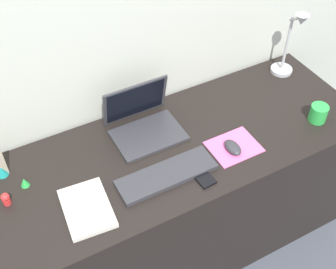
% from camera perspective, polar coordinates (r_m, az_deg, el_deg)
% --- Properties ---
extents(ground_plane, '(6.00, 6.00, 0.00)m').
position_cam_1_polar(ground_plane, '(2.50, 0.52, -13.42)').
color(ground_plane, '#474C56').
extents(back_wall, '(2.98, 0.05, 1.48)m').
position_cam_1_polar(back_wall, '(2.14, -3.96, 4.47)').
color(back_wall, beige).
rests_on(back_wall, ground_plane).
extents(desk, '(1.78, 0.63, 0.74)m').
position_cam_1_polar(desk, '(2.19, 0.58, -8.33)').
color(desk, black).
rests_on(desk, ground_plane).
extents(laptop, '(0.30, 0.25, 0.21)m').
position_cam_1_polar(laptop, '(1.96, -3.27, 1.87)').
color(laptop, '#333338').
rests_on(laptop, desk).
extents(keyboard, '(0.41, 0.13, 0.02)m').
position_cam_1_polar(keyboard, '(1.80, -0.18, -5.15)').
color(keyboard, '#333338').
rests_on(keyboard, desk).
extents(mousepad, '(0.21, 0.17, 0.00)m').
position_cam_1_polar(mousepad, '(1.93, 8.38, -1.55)').
color(mousepad, pink).
rests_on(mousepad, desk).
extents(mouse, '(0.06, 0.10, 0.03)m').
position_cam_1_polar(mouse, '(1.90, 8.26, -1.64)').
color(mouse, '#333338').
rests_on(mouse, mousepad).
extents(cell_phone, '(0.07, 0.13, 0.01)m').
position_cam_1_polar(cell_phone, '(1.81, 4.26, -5.18)').
color(cell_phone, black).
rests_on(cell_phone, desk).
extents(desk_lamp, '(0.11, 0.14, 0.35)m').
position_cam_1_polar(desk_lamp, '(2.28, 15.32, 10.84)').
color(desk_lamp, '#B7B7BC').
rests_on(desk_lamp, desk).
extents(notebook_pad, '(0.19, 0.25, 0.02)m').
position_cam_1_polar(notebook_pad, '(1.72, -10.28, -9.24)').
color(notebook_pad, silver).
rests_on(notebook_pad, desk).
extents(coffee_mug, '(0.08, 0.08, 0.08)m').
position_cam_1_polar(coffee_mug, '(2.12, 18.61, 2.58)').
color(coffee_mug, green).
rests_on(coffee_mug, desk).
extents(toy_figurine_teal, '(0.05, 0.05, 0.05)m').
position_cam_1_polar(toy_figurine_teal, '(1.91, -20.50, -4.27)').
color(toy_figurine_teal, teal).
rests_on(toy_figurine_teal, desk).
extents(toy_figurine_red, '(0.03, 0.03, 0.06)m').
position_cam_1_polar(toy_figurine_red, '(1.81, -19.96, -7.69)').
color(toy_figurine_red, red).
rests_on(toy_figurine_red, desk).
extents(toy_figurine_green, '(0.04, 0.04, 0.04)m').
position_cam_1_polar(toy_figurine_green, '(1.85, -17.82, -5.80)').
color(toy_figurine_green, green).
rests_on(toy_figurine_green, desk).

